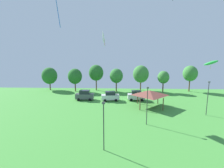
# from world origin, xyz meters

# --- Properties ---
(kite_flying_1) EXTENTS (2.57, 1.97, 1.90)m
(kite_flying_1) POSITION_xyz_m (17.10, 39.71, 9.48)
(kite_flying_1) COLOR green
(kite_flying_3) EXTENTS (0.57, 2.92, 2.90)m
(kite_flying_3) POSITION_xyz_m (-4.16, 36.58, 14.01)
(kite_flying_3) COLOR white
(parked_car_leftmost) EXTENTS (4.47, 2.01, 2.45)m
(parked_car_leftmost) POSITION_xyz_m (-9.75, 45.32, 1.20)
(parked_car_leftmost) COLOR #4C5156
(parked_car_leftmost) RESTS_ON ground
(parked_car_second_from_left) EXTENTS (4.42, 2.32, 2.30)m
(parked_car_second_from_left) POSITION_xyz_m (-3.42, 44.88, 1.13)
(parked_car_second_from_left) COLOR silver
(parked_car_second_from_left) RESTS_ON ground
(parked_car_third_from_left) EXTENTS (4.14, 2.03, 2.44)m
(parked_car_third_from_left) POSITION_xyz_m (2.91, 45.52, 1.20)
(parked_car_third_from_left) COLOR silver
(parked_car_third_from_left) RESTS_ON ground
(park_pavilion) EXTENTS (5.98, 6.13, 3.60)m
(park_pavilion) POSITION_xyz_m (5.28, 40.34, 3.08)
(park_pavilion) COLOR brown
(park_pavilion) RESTS_ON ground
(light_post_0) EXTENTS (0.36, 0.20, 6.39)m
(light_post_0) POSITION_xyz_m (14.96, 35.51, 3.60)
(light_post_0) COLOR #2D2D33
(light_post_0) RESTS_ON ground
(light_post_1) EXTENTS (0.36, 0.20, 6.19)m
(light_post_1) POSITION_xyz_m (3.19, 30.70, 3.50)
(light_post_1) COLOR #2D2D33
(light_post_1) RESTS_ON ground
(light_post_2) EXTENTS (0.36, 0.20, 5.93)m
(light_post_2) POSITION_xyz_m (-3.04, 22.82, 3.36)
(light_post_2) COLOR #2D2D33
(light_post_2) RESTS_ON ground
(treeline_tree_0) EXTENTS (4.70, 4.70, 7.07)m
(treeline_tree_0) POSITION_xyz_m (-23.02, 56.94, 4.48)
(treeline_tree_0) COLOR brown
(treeline_tree_0) RESTS_ON ground
(treeline_tree_1) EXTENTS (4.23, 4.23, 6.91)m
(treeline_tree_1) POSITION_xyz_m (-14.56, 55.22, 4.57)
(treeline_tree_1) COLOR brown
(treeline_tree_1) RESTS_ON ground
(treeline_tree_2) EXTENTS (4.46, 4.46, 7.95)m
(treeline_tree_2) POSITION_xyz_m (-8.37, 56.87, 5.47)
(treeline_tree_2) COLOR brown
(treeline_tree_2) RESTS_ON ground
(treeline_tree_3) EXTENTS (3.95, 3.95, 6.92)m
(treeline_tree_3) POSITION_xyz_m (-2.13, 55.56, 4.73)
(treeline_tree_3) COLOR brown
(treeline_tree_3) RESTS_ON ground
(treeline_tree_4) EXTENTS (4.82, 4.82, 7.79)m
(treeline_tree_4) POSITION_xyz_m (5.35, 57.15, 5.13)
(treeline_tree_4) COLOR brown
(treeline_tree_4) RESTS_ON ground
(treeline_tree_5) EXTENTS (3.36, 3.36, 6.33)m
(treeline_tree_5) POSITION_xyz_m (11.68, 55.00, 4.45)
(treeline_tree_5) COLOR brown
(treeline_tree_5) RESTS_ON ground
(treeline_tree_6) EXTENTS (4.24, 4.24, 7.80)m
(treeline_tree_6) POSITION_xyz_m (19.89, 56.44, 5.44)
(treeline_tree_6) COLOR brown
(treeline_tree_6) RESTS_ON ground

